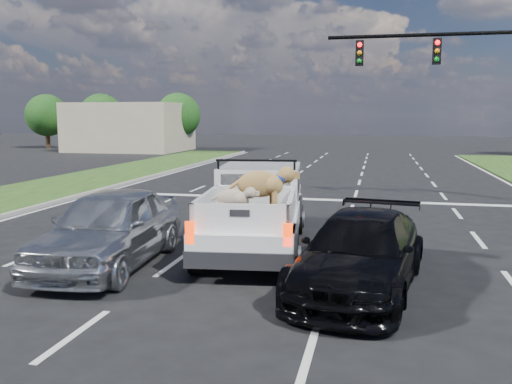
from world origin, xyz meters
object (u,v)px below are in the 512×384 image
traffic_signal (511,74)px  silver_sedan (109,227)px  pickup_truck (256,207)px  black_coupe (360,253)px

traffic_signal → silver_sedan: traffic_signal is taller
traffic_signal → pickup_truck: (-7.47, -8.67, -3.69)m
pickup_truck → silver_sedan: 3.55m
pickup_truck → black_coupe: bearing=-52.9°
traffic_signal → black_coupe: size_ratio=1.85×
traffic_signal → pickup_truck: size_ratio=1.50×
traffic_signal → black_coupe: traffic_signal is taller
traffic_signal → pickup_truck: traffic_signal is taller
traffic_signal → silver_sedan: 15.43m
pickup_truck → silver_sedan: pickup_truck is taller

